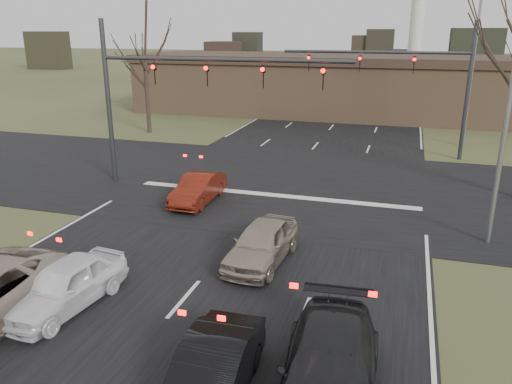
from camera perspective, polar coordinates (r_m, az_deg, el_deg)
ground at (r=12.80m, az=-14.14°, el=-18.30°), size 360.00×360.00×0.00m
road_main at (r=69.31m, az=12.30°, el=11.47°), size 14.00×300.00×0.02m
road_cross at (r=25.47m, az=3.13°, el=1.00°), size 200.00×14.00×0.02m
building at (r=47.06m, az=12.52°, el=11.77°), size 42.40×10.40×5.30m
mast_arm_near at (r=24.40m, az=-10.13°, el=12.13°), size 12.12×0.24×8.00m
mast_arm_far at (r=31.77m, az=18.11°, el=12.76°), size 11.12×0.24×8.00m
streetlight_right_near at (r=19.02m, az=26.62°, el=10.49°), size 2.34×0.25×10.00m
streetlight_right_far at (r=35.90m, az=23.30°, el=13.63°), size 2.34×0.25×10.00m
tree_left_far at (r=38.53m, az=-12.80°, el=17.44°), size 5.70×5.70×9.50m
car_white_sedan at (r=15.15m, az=-21.00°, el=-9.88°), size 2.10×4.18×1.37m
car_black_hatch at (r=11.08m, az=-5.11°, el=-20.01°), size 1.58×4.06×1.32m
car_charcoal_sedan at (r=11.09m, az=8.40°, el=-19.66°), size 2.41×5.16×1.46m
car_red_ahead at (r=22.66m, az=-6.63°, el=0.37°), size 1.36×3.89×1.28m
car_silver_ahead at (r=16.74m, az=0.68°, el=-5.84°), size 1.93×4.19×1.39m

